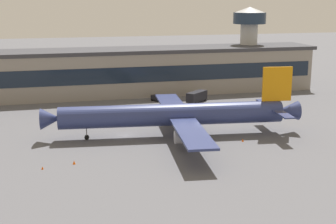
% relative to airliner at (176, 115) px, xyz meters
% --- Properties ---
extents(ground_plane, '(600.00, 600.00, 0.00)m').
position_rel_airliner_xyz_m(ground_plane, '(-11.49, 3.62, -5.24)').
color(ground_plane, '#56565B').
extents(terminal_building, '(150.58, 17.97, 15.41)m').
position_rel_airliner_xyz_m(terminal_building, '(-11.49, 54.41, 2.49)').
color(terminal_building, gray).
rests_on(terminal_building, ground_plane).
extents(airliner, '(61.36, 52.93, 16.08)m').
position_rel_airliner_xyz_m(airliner, '(0.00, 0.00, 0.00)').
color(airliner, navy).
rests_on(airliner, ground_plane).
extents(control_tower, '(11.77, 11.77, 28.89)m').
position_rel_airliner_xyz_m(control_tower, '(43.32, 57.96, 12.93)').
color(control_tower, '#B7B7B2').
rests_on(control_tower, ground_plane).
extents(baggage_tug, '(3.69, 4.10, 1.85)m').
position_rel_airliner_xyz_m(baggage_tug, '(4.76, 40.09, -4.16)').
color(baggage_tug, black).
rests_on(baggage_tug, ground_plane).
extents(fuel_truck, '(8.19, 7.61, 3.35)m').
position_rel_airliner_xyz_m(fuel_truck, '(16.66, 35.66, -3.36)').
color(fuel_truck, black).
rests_on(fuel_truck, ground_plane).
extents(traffic_cone_0, '(0.54, 0.54, 0.67)m').
position_rel_airliner_xyz_m(traffic_cone_0, '(13.59, -8.15, -4.91)').
color(traffic_cone_0, '#F2590C').
rests_on(traffic_cone_0, ground_plane).
extents(traffic_cone_1, '(0.58, 0.58, 0.73)m').
position_rel_airliner_xyz_m(traffic_cone_1, '(-24.84, -14.27, -4.88)').
color(traffic_cone_1, '#F2590C').
rests_on(traffic_cone_1, ground_plane).
extents(traffic_cone_2, '(0.47, 0.47, 0.59)m').
position_rel_airliner_xyz_m(traffic_cone_2, '(-30.92, -15.73, -4.95)').
color(traffic_cone_2, '#F2590C').
rests_on(traffic_cone_2, ground_plane).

